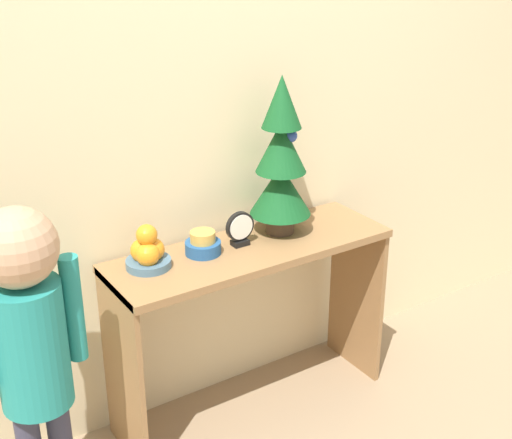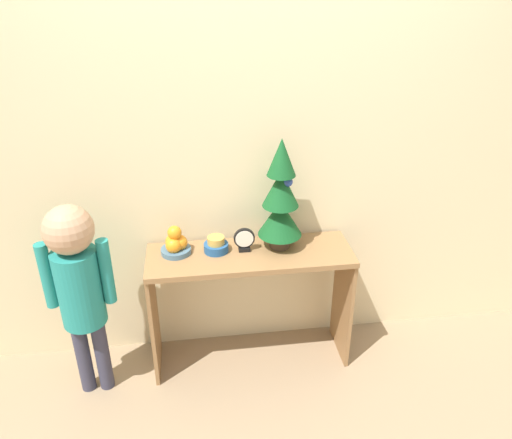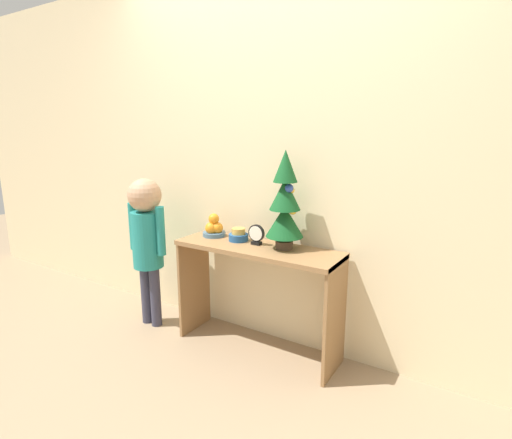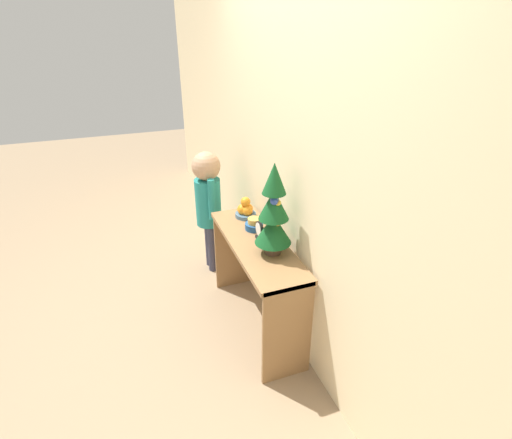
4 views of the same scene
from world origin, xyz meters
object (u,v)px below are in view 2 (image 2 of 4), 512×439
desk_clock (244,240)px  child_figure (78,278)px  mini_tree (281,198)px  singing_bowl (216,245)px  fruit_bowl (175,244)px

desk_clock → child_figure: bearing=-169.6°
mini_tree → desk_clock: mini_tree is taller
singing_bowl → desk_clock: bearing=-5.8°
singing_bowl → child_figure: (-0.68, -0.17, -0.03)m
singing_bowl → child_figure: child_figure is taller
singing_bowl → child_figure: bearing=-166.2°
fruit_bowl → singing_bowl: (0.21, -0.01, -0.02)m
mini_tree → singing_bowl: bearing=-179.4°
mini_tree → singing_bowl: size_ratio=4.67×
fruit_bowl → singing_bowl: fruit_bowl is taller
singing_bowl → desk_clock: size_ratio=0.99×
mini_tree → singing_bowl: (-0.34, -0.00, -0.25)m
singing_bowl → desk_clock: 0.15m
mini_tree → fruit_bowl: (-0.55, 0.01, -0.23)m
mini_tree → child_figure: 1.08m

